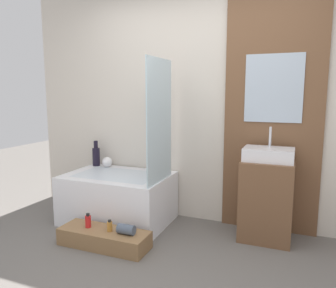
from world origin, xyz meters
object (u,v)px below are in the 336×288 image
bottle_soap_secondary (110,226)px  bathtub (118,198)px  vase_round_light (107,162)px  wooden_step_bench (104,238)px  vase_tall_dark (96,156)px  bottle_soap_primary (88,221)px  sink (269,154)px

bottle_soap_secondary → bathtub: bearing=113.6°
vase_round_light → bottle_soap_secondary: vase_round_light is taller
wooden_step_bench → vase_tall_dark: (-0.66, 0.88, 0.58)m
bathtub → wooden_step_bench: bearing=-71.9°
vase_round_light → bottle_soap_primary: size_ratio=0.88×
wooden_step_bench → sink: bearing=28.4°
bathtub → bottle_soap_primary: bearing=-88.1°
wooden_step_bench → bottle_soap_primary: size_ratio=6.31×
bottle_soap_primary → bathtub: bearing=91.9°
bathtub → vase_tall_dark: (-0.47, 0.29, 0.39)m
vase_round_light → wooden_step_bench: bearing=-60.1°
sink → vase_tall_dark: (-2.03, 0.13, -0.18)m
wooden_step_bench → bottle_soap_primary: (-0.17, 0.00, 0.14)m
bottle_soap_primary → wooden_step_bench: bearing=0.0°
wooden_step_bench → sink: sink is taller
bathtub → bottle_soap_primary: bathtub is taller
wooden_step_bench → sink: (1.37, 0.74, 0.76)m
sink → vase_tall_dark: size_ratio=1.50×
wooden_step_bench → bottle_soap_secondary: size_ratio=8.02×
vase_tall_dark → bottle_soap_secondary: size_ratio=2.87×
vase_round_light → bottle_soap_primary: vase_round_light is taller
bottle_soap_primary → bottle_soap_secondary: 0.24m
vase_round_light → bottle_soap_secondary: 1.10m
vase_tall_dark → bottle_soap_primary: bearing=-60.8°
bottle_soap_primary → bottle_soap_secondary: size_ratio=1.27×
vase_tall_dark → bottle_soap_primary: vase_tall_dark is taller
vase_tall_dark → vase_round_light: vase_tall_dark is taller
sink → bottle_soap_primary: sink is taller
bathtub → vase_round_light: size_ratio=9.41×
bottle_soap_primary → bottle_soap_secondary: (0.24, -0.00, -0.01)m
wooden_step_bench → vase_tall_dark: bearing=127.0°
sink → vase_round_light: (-1.87, 0.12, -0.25)m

